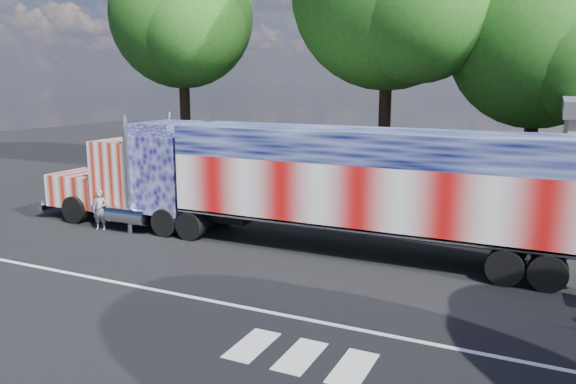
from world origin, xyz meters
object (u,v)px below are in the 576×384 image
at_px(woman, 100,210).
at_px(tree_nw_a, 183,17).
at_px(semi_truck, 298,181).
at_px(coach_bus, 260,165).
at_px(tree_ne_a, 542,40).

height_order(woman, tree_nw_a, tree_nw_a).
distance_m(woman, tree_nw_a, 19.29).
distance_m(semi_truck, coach_bus, 8.28).
distance_m(semi_truck, woman, 8.31).
xyz_separation_m(tree_nw_a, tree_ne_a, (21.95, 0.41, -2.09)).
xyz_separation_m(semi_truck, coach_bus, (-5.05, 6.53, -0.65)).
bearing_deg(woman, semi_truck, -7.53).
xyz_separation_m(coach_bus, woman, (-2.97, -8.03, -0.90)).
relative_size(coach_bus, tree_nw_a, 0.77).
relative_size(coach_bus, woman, 7.00).
height_order(tree_nw_a, tree_ne_a, tree_nw_a).
bearing_deg(tree_ne_a, coach_bus, -147.04).
distance_m(coach_bus, tree_ne_a, 15.84).
bearing_deg(woman, coach_bus, 51.52).
bearing_deg(coach_bus, woman, -110.31).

